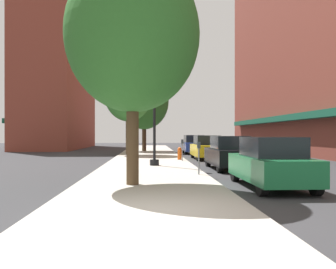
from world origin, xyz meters
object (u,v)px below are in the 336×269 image
at_px(lamppost, 154,106).
at_px(parking_meter_near, 199,154).
at_px(parking_meter_far, 182,147).
at_px(car_black, 229,153).
at_px(car_blue, 193,145).
at_px(fire_hydrant, 180,153).
at_px(tree_far, 133,36).
at_px(car_yellow, 206,148).
at_px(car_green, 271,163).
at_px(tree_near, 144,101).
at_px(tree_mid, 128,94).

xyz_separation_m(lamppost, parking_meter_near, (1.74, -4.27, -2.25)).
relative_size(parking_meter_far, car_black, 0.30).
height_order(parking_meter_near, car_blue, car_blue).
relative_size(fire_hydrant, parking_meter_far, 0.60).
xyz_separation_m(parking_meter_far, tree_far, (-2.55, -10.00, 4.00)).
bearing_deg(tree_far, parking_meter_far, 75.72).
xyz_separation_m(parking_meter_far, car_yellow, (1.95, 2.90, -0.14)).
xyz_separation_m(car_green, car_blue, (0.00, 20.38, 0.00)).
distance_m(car_black, car_blue, 14.31).
xyz_separation_m(car_green, car_black, (0.00, 6.07, 0.00)).
bearing_deg(car_green, parking_meter_near, 125.52).
xyz_separation_m(tree_near, car_blue, (4.44, -2.70, -4.10)).
xyz_separation_m(parking_meter_far, car_blue, (1.95, 10.21, -0.14)).
bearing_deg(car_green, parking_meter_far, 102.67).
bearing_deg(parking_meter_near, car_blue, 83.62).
relative_size(tree_far, car_black, 1.71).
bearing_deg(lamppost, tree_mid, 101.08).
distance_m(lamppost, car_black, 4.54).
xyz_separation_m(car_black, car_yellow, (0.00, 7.00, 0.00)).
height_order(parking_meter_near, tree_far, tree_far).
bearing_deg(fire_hydrant, tree_far, -102.59).
relative_size(lamppost, car_yellow, 1.37).
height_order(lamppost, car_blue, lamppost).
bearing_deg(car_black, fire_hydrant, 111.22).
bearing_deg(fire_hydrant, parking_meter_near, -89.51).
height_order(parking_meter_far, car_blue, car_blue).
relative_size(fire_hydrant, tree_far, 0.11).
distance_m(parking_meter_far, car_black, 4.54).
bearing_deg(parking_meter_near, tree_mid, 104.54).
xyz_separation_m(tree_near, tree_far, (-0.05, -22.90, 0.04)).
bearing_deg(tree_far, fire_hydrant, 77.41).
distance_m(car_green, car_black, 6.07).
distance_m(parking_meter_far, car_blue, 10.39).
relative_size(tree_mid, car_yellow, 1.64).
distance_m(tree_far, car_yellow, 14.28).
height_order(lamppost, car_black, lamppost).
xyz_separation_m(parking_meter_far, car_black, (1.95, -4.10, -0.14)).
distance_m(parking_meter_far, car_yellow, 3.50).
bearing_deg(tree_mid, car_green, -71.79).
relative_size(car_green, car_yellow, 1.00).
height_order(lamppost, tree_mid, tree_mid).
relative_size(parking_meter_near, tree_far, 0.18).
bearing_deg(car_blue, parking_meter_near, -94.67).
xyz_separation_m(parking_meter_near, car_green, (1.95, -2.92, -0.14)).
distance_m(lamppost, fire_hydrant, 5.13).
bearing_deg(car_blue, fire_hydrant, -100.77).
distance_m(fire_hydrant, tree_mid, 8.16).
height_order(tree_far, car_black, tree_far).
distance_m(tree_far, car_blue, 21.11).
xyz_separation_m(tree_far, car_green, (4.50, -0.17, -4.14)).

